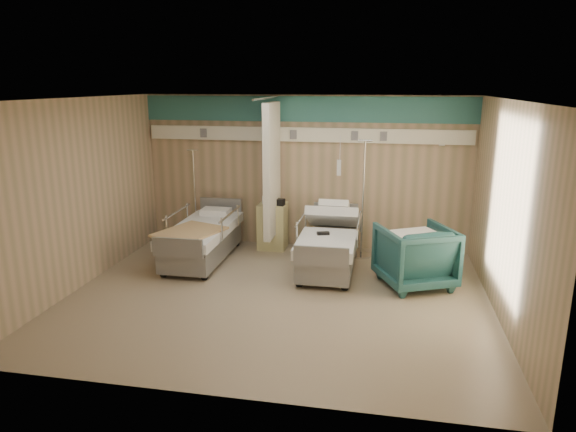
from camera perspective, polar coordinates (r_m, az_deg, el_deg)
The scene contains 13 objects.
ground at distance 7.53m, azimuth -1.20°, elevation -8.93°, with size 6.00×5.00×0.00m, color gray.
room_walls at distance 7.25m, azimuth -1.10°, elevation 5.52°, with size 6.04×5.04×2.82m.
bed_right at distance 8.53m, azimuth 4.56°, elevation -3.84°, with size 1.00×2.16×0.63m, color silver, non-canonical shape.
bed_left at distance 9.02m, azimuth -9.49°, elevation -2.97°, with size 1.00×2.16×0.63m, color silver, non-canonical shape.
bedside_cabinet at distance 9.53m, azimuth -1.72°, elevation -1.13°, with size 0.50×0.48×0.85m, color #D0C882.
visitor_armchair at distance 8.01m, azimuth 13.93°, elevation -4.32°, with size 1.00×1.03×0.94m, color #1F4F4F.
waffle_blanket at distance 7.84m, azimuth 14.22°, elevation -0.87°, with size 0.66×0.59×0.07m, color silver.
iv_stand_right at distance 9.17m, azimuth 8.19°, elevation -1.90°, with size 0.37×0.37×2.07m.
iv_stand_left at distance 10.05m, azimuth -10.17°, elevation -0.86°, with size 0.32×0.32×1.80m.
call_remote at distance 8.29m, azimuth 3.93°, elevation -1.93°, with size 0.20×0.09×0.04m, color black.
tan_blanket at distance 8.52m, azimuth -10.86°, elevation -1.74°, with size 0.82×1.04×0.04m, color tan.
toiletry_bag at distance 9.30m, azimuth -1.08°, elevation 1.56°, with size 0.22×0.14×0.12m, color black.
white_cup at distance 9.42m, azimuth -2.61°, elevation 1.79°, with size 0.10×0.10×0.14m, color white.
Camera 1 is at (1.44, -6.75, 3.01)m, focal length 32.00 mm.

